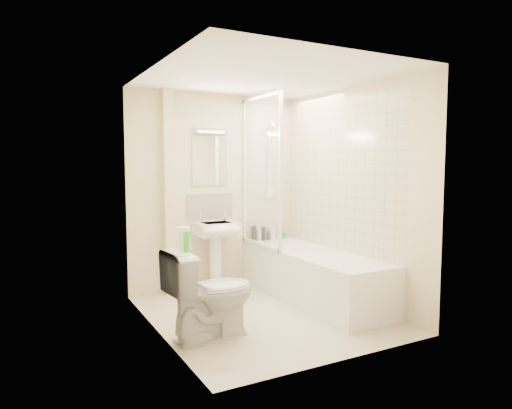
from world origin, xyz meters
TOP-DOWN VIEW (x-y plane):
  - floor at (0.00, 0.00)m, footprint 2.50×2.50m
  - wall_back at (0.00, 1.25)m, footprint 2.20×0.02m
  - wall_left at (-1.10, 0.00)m, footprint 0.02×2.50m
  - wall_right at (1.10, 0.00)m, footprint 0.02×2.50m
  - ceiling at (0.00, 0.00)m, footprint 2.20×2.50m
  - tile_back at (0.75, 1.24)m, footprint 0.70×0.01m
  - tile_right at (1.09, 0.20)m, footprint 0.01×2.10m
  - pipe_boxing at (-0.62, 1.19)m, footprint 0.12×0.12m
  - splashback at (-0.08, 1.24)m, footprint 0.60×0.02m
  - mirror at (-0.08, 1.24)m, footprint 0.46×0.01m
  - strip_light at (-0.08, 1.22)m, footprint 0.42×0.07m
  - bathtub at (0.75, 0.20)m, footprint 0.70×2.10m
  - shower_screen at (0.40, 0.80)m, footprint 0.04×0.92m
  - shower_fixture at (0.75, 1.19)m, footprint 0.10×0.16m
  - pedestal_sink at (-0.08, 1.01)m, footprint 0.50×0.47m
  - bottle_black_a at (0.50, 1.16)m, footprint 0.06×0.06m
  - bottle_white_a at (0.57, 1.16)m, footprint 0.06×0.06m
  - bottle_black_b at (0.63, 1.16)m, footprint 0.06×0.06m
  - bottle_blue at (0.71, 1.16)m, footprint 0.06×0.06m
  - bottle_cream at (0.77, 1.16)m, footprint 0.07×0.07m
  - bottle_white_b at (0.88, 1.16)m, footprint 0.06×0.06m
  - bottle_green at (0.96, 1.16)m, footprint 0.05×0.05m
  - toilet at (-0.72, -0.31)m, footprint 0.60×0.88m
  - toilet_roll_lower at (-0.94, -0.26)m, footprint 0.11×0.11m
  - toilet_roll_upper at (-0.94, -0.23)m, footprint 0.12×0.12m
  - green_bottle at (-0.97, -0.40)m, footprint 0.05×0.05m

SIDE VIEW (x-z plane):
  - floor at x=0.00m, z-range 0.00..0.00m
  - bathtub at x=0.75m, z-range 0.01..0.56m
  - toilet at x=-0.72m, z-range 0.00..0.81m
  - bottle_green at x=0.96m, z-range 0.55..0.64m
  - bottle_blue at x=0.71m, z-range 0.55..0.67m
  - bottle_white_b at x=0.88m, z-range 0.55..0.67m
  - bottle_white_a at x=0.57m, z-range 0.55..0.70m
  - bottle_cream at x=0.77m, z-range 0.55..0.71m
  - bottle_black_b at x=0.63m, z-range 0.55..0.72m
  - bottle_black_a at x=0.50m, z-range 0.55..0.75m
  - pedestal_sink at x=-0.08m, z-range 0.19..1.15m
  - toilet_roll_lower at x=-0.94m, z-range 0.81..0.90m
  - green_bottle at x=-0.97m, z-range 0.81..0.98m
  - toilet_roll_upper at x=-0.94m, z-range 0.90..1.00m
  - splashback at x=-0.08m, z-range 0.88..1.18m
  - wall_back at x=0.00m, z-range 0.00..2.40m
  - wall_left at x=-1.10m, z-range 0.00..2.40m
  - wall_right at x=1.10m, z-range 0.00..2.40m
  - pipe_boxing at x=-0.62m, z-range 0.00..2.40m
  - tile_back at x=0.75m, z-range 0.55..2.30m
  - tile_right at x=1.09m, z-range 0.55..2.30m
  - shower_screen at x=0.40m, z-range 0.55..2.35m
  - shower_fixture at x=0.75m, z-range 1.05..2.04m
  - mirror at x=-0.08m, z-range 1.28..1.88m
  - strip_light at x=-0.08m, z-range 1.92..1.98m
  - ceiling at x=0.00m, z-range 2.39..2.41m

